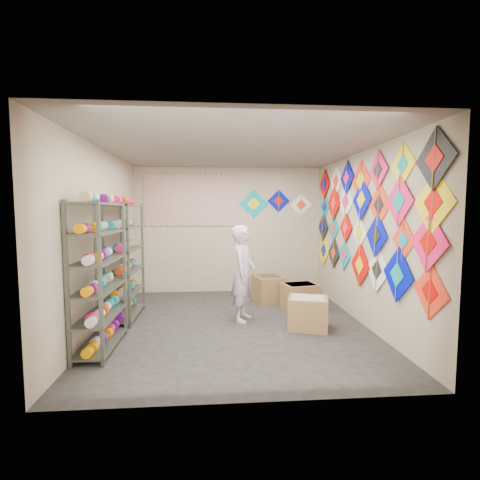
{
  "coord_description": "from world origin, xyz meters",
  "views": [
    {
      "loc": [
        -0.34,
        -5.32,
        1.78
      ],
      "look_at": [
        0.1,
        0.3,
        1.3
      ],
      "focal_mm": 26.0,
      "sensor_mm": 36.0,
      "label": 1
    }
  ],
  "objects": [
    {
      "name": "ground",
      "position": [
        0.0,
        0.0,
        0.0
      ],
      "size": [
        4.5,
        4.5,
        0.0
      ],
      "primitive_type": "plane",
      "color": "black"
    },
    {
      "name": "room_walls",
      "position": [
        0.0,
        0.0,
        1.64
      ],
      "size": [
        4.5,
        4.5,
        4.5
      ],
      "color": "tan",
      "rests_on": "ground"
    },
    {
      "name": "shelf_rack_front",
      "position": [
        -1.78,
        -0.85,
        0.95
      ],
      "size": [
        0.4,
        1.1,
        1.9
      ],
      "primitive_type": "cube",
      "color": "#4C5147",
      "rests_on": "ground"
    },
    {
      "name": "shelf_rack_back",
      "position": [
        -1.78,
        0.45,
        0.95
      ],
      "size": [
        0.4,
        1.1,
        1.9
      ],
      "primitive_type": "cube",
      "color": "#4C5147",
      "rests_on": "ground"
    },
    {
      "name": "string_spools",
      "position": [
        -1.78,
        -0.2,
        1.05
      ],
      "size": [
        0.12,
        2.36,
        0.12
      ],
      "color": "#FD1E63",
      "rests_on": "ground"
    },
    {
      "name": "kite_wall_display",
      "position": [
        1.98,
        -0.06,
        1.64
      ],
      "size": [
        0.06,
        4.29,
        2.08
      ],
      "color": "#FF3518",
      "rests_on": "room_walls"
    },
    {
      "name": "back_wall_kites",
      "position": [
        1.0,
        2.24,
        1.94
      ],
      "size": [
        1.62,
        0.02,
        0.63
      ],
      "color": "#009CA9",
      "rests_on": "room_walls"
    },
    {
      "name": "poster",
      "position": [
        -0.8,
        2.23,
        2.0
      ],
      "size": [
        2.0,
        0.01,
        1.1
      ],
      "primitive_type": "cube",
      "color": "purple",
      "rests_on": "room_walls"
    },
    {
      "name": "shopkeeper",
      "position": [
        0.14,
        0.19,
        0.77
      ],
      "size": [
        0.78,
        0.7,
        1.54
      ],
      "primitive_type": "imported",
      "rotation": [
        0.0,
        0.0,
        1.26
      ],
      "color": "silver",
      "rests_on": "ground"
    },
    {
      "name": "carton_a",
      "position": [
        1.08,
        -0.3,
        0.24
      ],
      "size": [
        0.69,
        0.62,
        0.48
      ],
      "primitive_type": "cube",
      "rotation": [
        0.0,
        0.0,
        -0.29
      ],
      "color": "#A07A45",
      "rests_on": "ground"
    },
    {
      "name": "carton_b",
      "position": [
        1.21,
        0.68,
        0.24
      ],
      "size": [
        0.66,
        0.58,
        0.48
      ],
      "primitive_type": "cube",
      "rotation": [
        0.0,
        0.0,
        0.2
      ],
      "color": "#A07A45",
      "rests_on": "ground"
    },
    {
      "name": "carton_c",
      "position": [
        0.74,
        1.3,
        0.25
      ],
      "size": [
        0.64,
        0.68,
        0.5
      ],
      "primitive_type": "cube",
      "rotation": [
        0.0,
        0.0,
        0.23
      ],
      "color": "#A07A45",
      "rests_on": "ground"
    }
  ]
}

